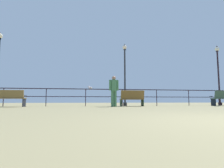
{
  "coord_description": "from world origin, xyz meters",
  "views": [
    {
      "loc": [
        -2.68,
        -2.13,
        0.32
      ],
      "look_at": [
        -0.77,
        8.73,
        1.36
      ],
      "focal_mm": 28.77,
      "sensor_mm": 36.0,
      "label": 1
    }
  ],
  "objects": [
    {
      "name": "bench_far_left",
      "position": [
        -6.41,
        8.32,
        0.51
      ],
      "size": [
        1.53,
        0.72,
        0.9
      ],
      "color": "brown",
      "rests_on": "ground_plane"
    },
    {
      "name": "seagull_on_rail",
      "position": [
        -2.09,
        9.24,
        1.17
      ],
      "size": [
        0.33,
        0.26,
        0.18
      ],
      "color": "silver",
      "rests_on": "pier_railing"
    },
    {
      "name": "lamppost_right",
      "position": [
        7.32,
        9.4,
        2.56
      ],
      "size": [
        0.32,
        0.32,
        4.46
      ],
      "color": "black",
      "rests_on": "ground_plane"
    },
    {
      "name": "pier_railing",
      "position": [
        0.0,
        9.23,
        0.81
      ],
      "size": [
        18.94,
        0.05,
        1.09
      ],
      "color": "black",
      "rests_on": "ground_plane"
    },
    {
      "name": "lamppost_center",
      "position": [
        0.22,
        9.4,
        2.29
      ],
      "size": [
        0.28,
        0.28,
        4.18
      ],
      "color": "#23252A",
      "rests_on": "ground_plane"
    },
    {
      "name": "bench_near_left",
      "position": [
        0.38,
        8.31,
        0.5
      ],
      "size": [
        1.43,
        0.63,
        0.95
      ],
      "color": "brown",
      "rests_on": "ground_plane"
    },
    {
      "name": "person_by_bench",
      "position": [
        -0.85,
        7.72,
        0.99
      ],
      "size": [
        0.55,
        0.33,
        1.72
      ],
      "color": "#407049",
      "rests_on": "ground_plane"
    },
    {
      "name": "bench_near_right",
      "position": [
        6.61,
        8.31,
        0.55
      ],
      "size": [
        1.45,
        0.65,
        0.99
      ],
      "color": "#344E3F",
      "rests_on": "ground_plane"
    }
  ]
}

